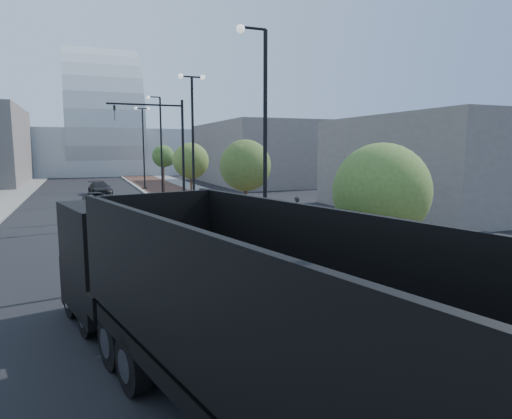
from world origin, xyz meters
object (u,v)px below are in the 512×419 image
object	(u,v)px
pedestrian	(296,211)
white_sedan	(145,218)
dump_truck	(175,297)
dark_car_mid	(95,200)

from	to	relation	value
pedestrian	white_sedan	bearing A→B (deg)	-3.78
dump_truck	white_sedan	world-z (taller)	dump_truck
dump_truck	white_sedan	bearing A→B (deg)	71.21
dark_car_mid	pedestrian	xyz separation A→B (m)	(11.21, -13.73, 0.31)
dump_truck	dark_car_mid	bearing A→B (deg)	78.14
dump_truck	white_sedan	distance (m)	16.81
dump_truck	pedestrian	size ratio (longest dim) A/B	7.83
dark_car_mid	pedestrian	distance (m)	17.73
white_sedan	dark_car_mid	world-z (taller)	white_sedan
white_sedan	dump_truck	bearing A→B (deg)	-109.32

